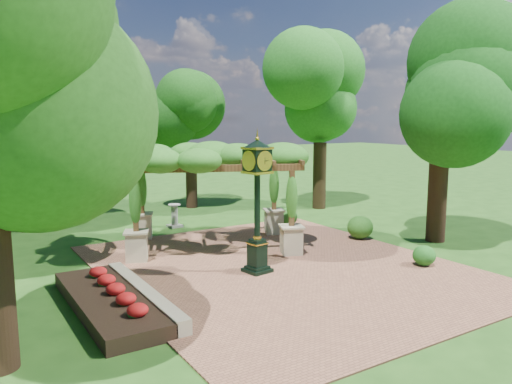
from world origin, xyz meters
TOP-DOWN VIEW (x-y plane):
  - ground at (0.00, 0.00)m, footprint 120.00×120.00m
  - brick_plaza at (0.00, 1.00)m, footprint 10.00×12.00m
  - border_wall at (-4.60, 0.50)m, footprint 0.35×5.00m
  - flower_bed at (-5.50, 0.50)m, footprint 1.50×5.00m
  - pedestal_clock at (-0.90, 1.00)m, footprint 0.91×0.91m
  - pergola at (-0.58, 4.52)m, footprint 6.90×5.72m
  - sundial at (-0.45, 8.29)m, footprint 0.59×0.59m
  - shrub_front at (3.85, -1.22)m, footprint 0.77×0.77m
  - shrub_mid at (4.67, 2.44)m, footprint 1.28×1.28m
  - shrub_back at (3.67, 5.80)m, footprint 0.99×0.99m
  - tree_west_far at (-5.86, 10.82)m, footprint 4.02×4.02m
  - tree_north at (2.19, 12.25)m, footprint 3.40×3.40m
  - tree_east_far at (7.67, 8.56)m, footprint 3.88×3.88m
  - tree_east_near at (6.93, 0.77)m, footprint 4.32×4.32m

SIDE VIEW (x-z plane):
  - ground at x=0.00m, z-range 0.00..0.00m
  - brick_plaza at x=0.00m, z-range 0.00..0.04m
  - flower_bed at x=-5.50m, z-range 0.00..0.36m
  - border_wall at x=-4.60m, z-range 0.00..0.40m
  - shrub_front at x=3.85m, z-range 0.04..0.67m
  - shrub_back at x=3.67m, z-range 0.04..0.81m
  - sundial at x=-0.45m, z-range -0.06..0.93m
  - shrub_mid at x=4.67m, z-range 0.04..0.92m
  - pedestal_clock at x=-0.90m, z-range 0.40..4.43m
  - pergola at x=-0.58m, z-range 1.20..4.93m
  - tree_north at x=2.19m, z-range 1.21..7.77m
  - tree_west_far at x=-5.86m, z-range 1.43..9.12m
  - tree_east_near at x=6.93m, z-range 1.48..9.42m
  - tree_east_far at x=7.67m, z-range 1.61..10.32m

